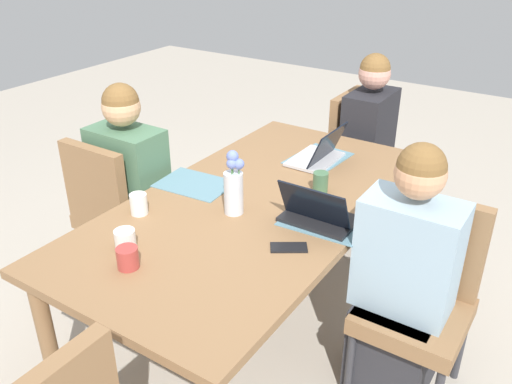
% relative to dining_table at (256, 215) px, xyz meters
% --- Properties ---
extents(ground_plane, '(10.00, 10.00, 0.00)m').
position_rel_dining_table_xyz_m(ground_plane, '(0.00, 0.00, -0.67)').
color(ground_plane, '#B2A899').
extents(dining_table, '(2.00, 1.04, 0.74)m').
position_rel_dining_table_xyz_m(dining_table, '(0.00, 0.00, 0.00)').
color(dining_table, olive).
rests_on(dining_table, ground_plane).
extents(chair_near_left_near, '(0.44, 0.44, 0.90)m').
position_rel_dining_table_xyz_m(chair_near_left_near, '(0.11, -0.86, -0.17)').
color(chair_near_left_near, olive).
rests_on(chair_near_left_near, ground_plane).
extents(person_near_left_near, '(0.36, 0.40, 1.19)m').
position_rel_dining_table_xyz_m(person_near_left_near, '(0.04, -0.80, -0.14)').
color(person_near_left_near, '#2D2D33').
rests_on(person_near_left_near, ground_plane).
extents(chair_head_left_left_mid, '(0.44, 0.44, 0.90)m').
position_rel_dining_table_xyz_m(chair_head_left_left_mid, '(-1.36, -0.04, -0.17)').
color(chair_head_left_left_mid, olive).
rests_on(chair_head_left_left_mid, ground_plane).
extents(person_head_left_left_mid, '(0.40, 0.36, 1.19)m').
position_rel_dining_table_xyz_m(person_head_left_left_mid, '(-1.30, 0.03, -0.14)').
color(person_head_left_left_mid, '#2D2D33').
rests_on(person_head_left_left_mid, ground_plane).
extents(chair_far_left_far, '(0.44, 0.44, 0.90)m').
position_rel_dining_table_xyz_m(chair_far_left_far, '(-0.08, 0.80, -0.17)').
color(chair_far_left_far, olive).
rests_on(chair_far_left_far, ground_plane).
extents(person_far_left_far, '(0.36, 0.40, 1.19)m').
position_rel_dining_table_xyz_m(person_far_left_far, '(-0.01, 0.74, -0.14)').
color(person_far_left_far, '#2D2D33').
rests_on(person_far_left_far, ground_plane).
extents(flower_vase, '(0.09, 0.09, 0.30)m').
position_rel_dining_table_xyz_m(flower_vase, '(0.14, -0.02, 0.20)').
color(flower_vase, silver).
rests_on(flower_vase, dining_table).
extents(placemat_near_left_near, '(0.29, 0.38, 0.00)m').
position_rel_dining_table_xyz_m(placemat_near_left_near, '(0.02, -0.36, 0.07)').
color(placemat_near_left_near, slate).
rests_on(placemat_near_left_near, dining_table).
extents(placemat_head_left_left_mid, '(0.38, 0.29, 0.00)m').
position_rel_dining_table_xyz_m(placemat_head_left_left_mid, '(-0.61, 0.02, 0.07)').
color(placemat_head_left_left_mid, slate).
rests_on(placemat_head_left_left_mid, dining_table).
extents(placemat_far_left_far, '(0.28, 0.37, 0.00)m').
position_rel_dining_table_xyz_m(placemat_far_left_far, '(-0.00, 0.36, 0.07)').
color(placemat_far_left_far, slate).
rests_on(placemat_far_left_far, dining_table).
extents(laptop_far_left_far, '(0.22, 0.32, 0.20)m').
position_rel_dining_table_xyz_m(laptop_far_left_far, '(0.02, 0.34, 0.12)').
color(laptop_far_left_far, black).
rests_on(laptop_far_left_far, dining_table).
extents(laptop_head_left_left_mid, '(0.32, 0.22, 0.20)m').
position_rel_dining_table_xyz_m(laptop_head_left_left_mid, '(-0.57, 0.04, 0.12)').
color(laptop_head_left_left_mid, silver).
rests_on(laptop_head_left_left_mid, dining_table).
extents(coffee_mug_near_left, '(0.09, 0.09, 0.09)m').
position_rel_dining_table_xyz_m(coffee_mug_near_left, '(0.63, -0.22, 0.12)').
color(coffee_mug_near_left, white).
rests_on(coffee_mug_near_left, dining_table).
extents(coffee_mug_near_right, '(0.08, 0.08, 0.10)m').
position_rel_dining_table_xyz_m(coffee_mug_near_right, '(0.39, -0.38, 0.12)').
color(coffee_mug_near_right, white).
rests_on(coffee_mug_near_right, dining_table).
extents(coffee_mug_centre_left, '(0.07, 0.07, 0.10)m').
position_rel_dining_table_xyz_m(coffee_mug_centre_left, '(-0.26, 0.21, 0.12)').
color(coffee_mug_centre_left, '#47704C').
rests_on(coffee_mug_centre_left, dining_table).
extents(coffee_mug_centre_right, '(0.08, 0.08, 0.09)m').
position_rel_dining_table_xyz_m(coffee_mug_centre_right, '(0.72, -0.12, 0.12)').
color(coffee_mug_centre_right, '#AD3D38').
rests_on(coffee_mug_centre_right, dining_table).
extents(phone_black, '(0.14, 0.16, 0.01)m').
position_rel_dining_table_xyz_m(phone_black, '(0.27, 0.33, 0.08)').
color(phone_black, black).
rests_on(phone_black, dining_table).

